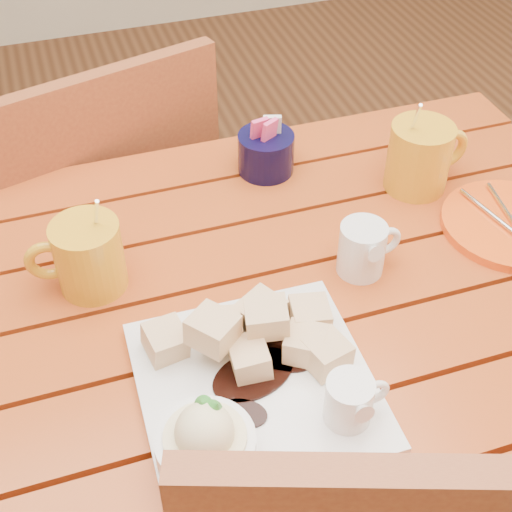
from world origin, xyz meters
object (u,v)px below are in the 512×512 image
object	(u,v)px
coffee_mug_right	(421,156)
dessert_plate	(249,388)
table	(239,364)
chair_far	(103,226)
orange_saucer	(512,224)
coffee_mug_left	(87,256)

from	to	relation	value
coffee_mug_right	dessert_plate	bearing A→B (deg)	-146.52
table	chair_far	xyz separation A→B (m)	(-0.12, 0.54, -0.15)
dessert_plate	orange_saucer	world-z (taller)	dessert_plate
chair_far	coffee_mug_right	bearing A→B (deg)	126.66
coffee_mug_left	table	bearing A→B (deg)	-24.60
orange_saucer	table	bearing A→B (deg)	-175.34
chair_far	dessert_plate	bearing A→B (deg)	82.18
coffee_mug_left	coffee_mug_right	world-z (taller)	coffee_mug_right
table	chair_far	world-z (taller)	chair_far
coffee_mug_right	chair_far	xyz separation A→B (m)	(-0.47, 0.36, -0.31)
table	coffee_mug_right	size ratio (longest dim) A/B	7.42
dessert_plate	coffee_mug_right	distance (m)	0.49
orange_saucer	chair_far	size ratio (longest dim) A/B	0.23
coffee_mug_left	coffee_mug_right	size ratio (longest dim) A/B	0.93
coffee_mug_right	coffee_mug_left	bearing A→B (deg)	-179.51
dessert_plate	chair_far	distance (m)	0.74
orange_saucer	chair_far	world-z (taller)	chair_far
coffee_mug_left	chair_far	world-z (taller)	coffee_mug_left
coffee_mug_left	orange_saucer	xyz separation A→B (m)	(0.60, -0.08, -0.04)
dessert_plate	coffee_mug_left	world-z (taller)	coffee_mug_left
dessert_plate	coffee_mug_left	bearing A→B (deg)	119.05
orange_saucer	coffee_mug_left	bearing A→B (deg)	172.78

